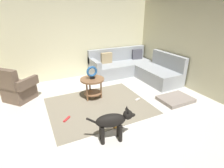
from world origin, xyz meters
TOP-DOWN VIEW (x-y plane):
  - ground_plane at (0.00, 0.00)m, footprint 6.00×6.00m
  - wall_back at (0.00, 2.94)m, footprint 6.00×0.12m
  - wall_right at (2.94, 0.00)m, footprint 0.12×6.00m
  - area_rug at (0.15, 0.70)m, footprint 2.30×1.90m
  - sectional_couch at (1.99, 2.02)m, footprint 2.20×2.25m
  - armchair at (-1.56, 1.87)m, footprint 0.98×1.00m
  - side_table at (0.17, 1.14)m, footprint 0.60×0.60m
  - torus_sculpture at (0.17, 1.14)m, footprint 0.28×0.08m
  - dog_bed_mat at (1.98, 0.08)m, footprint 0.80×0.60m
  - dog at (-0.07, -0.50)m, footprint 0.84×0.33m
  - dog_toy_ball at (0.11, -0.22)m, footprint 0.10×0.10m
  - dog_toy_rope at (-0.68, 0.45)m, footprint 0.18×0.17m
  - dog_toy_bone at (1.13, 0.51)m, footprint 0.19×0.11m

SIDE VIEW (x-z plane):
  - ground_plane at x=0.00m, z-range -0.10..0.00m
  - area_rug at x=0.15m, z-range 0.00..0.01m
  - dog_toy_rope at x=-0.68m, z-range 0.00..0.05m
  - dog_toy_bone at x=1.13m, z-range 0.00..0.06m
  - dog_bed_mat at x=1.98m, z-range 0.00..0.09m
  - dog_toy_ball at x=0.11m, z-range 0.00..0.10m
  - sectional_couch at x=1.99m, z-range -0.15..0.73m
  - armchair at x=-1.56m, z-range -0.12..0.76m
  - dog at x=-0.07m, z-range 0.06..0.69m
  - side_table at x=0.17m, z-range 0.15..0.69m
  - torus_sculpture at x=0.17m, z-range 0.55..0.87m
  - wall_back at x=0.00m, z-range 0.00..2.70m
  - wall_right at x=2.94m, z-range 0.00..2.70m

